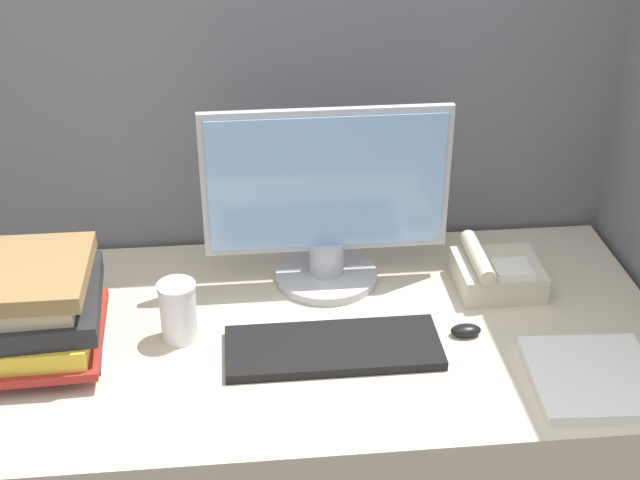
{
  "coord_description": "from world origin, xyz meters",
  "views": [
    {
      "loc": [
        -0.12,
        -1.12,
        1.8
      ],
      "look_at": [
        0.03,
        0.41,
        0.92
      ],
      "focal_mm": 50.0,
      "sensor_mm": 36.0,
      "label": 1
    }
  ],
  "objects_px": {
    "monitor": "(327,206)",
    "desk_telephone": "(496,273)",
    "keyboard": "(333,348)",
    "mouse": "(466,330)",
    "coffee_cup": "(178,311)",
    "book_stack": "(36,307)"
  },
  "relations": [
    {
      "from": "monitor",
      "to": "desk_telephone",
      "type": "bearing_deg",
      "value": -11.11
    },
    {
      "from": "monitor",
      "to": "keyboard",
      "type": "distance_m",
      "value": 0.32
    },
    {
      "from": "mouse",
      "to": "desk_telephone",
      "type": "distance_m",
      "value": 0.2
    },
    {
      "from": "keyboard",
      "to": "desk_telephone",
      "type": "relative_size",
      "value": 2.35
    },
    {
      "from": "mouse",
      "to": "coffee_cup",
      "type": "xyz_separation_m",
      "value": [
        -0.58,
        0.05,
        0.05
      ]
    },
    {
      "from": "monitor",
      "to": "coffee_cup",
      "type": "distance_m",
      "value": 0.39
    },
    {
      "from": "mouse",
      "to": "monitor",
      "type": "bearing_deg",
      "value": 136.67
    },
    {
      "from": "keyboard",
      "to": "mouse",
      "type": "height_order",
      "value": "mouse"
    },
    {
      "from": "keyboard",
      "to": "book_stack",
      "type": "xyz_separation_m",
      "value": [
        -0.57,
        0.07,
        0.09
      ]
    },
    {
      "from": "keyboard",
      "to": "book_stack",
      "type": "height_order",
      "value": "book_stack"
    },
    {
      "from": "monitor",
      "to": "desk_telephone",
      "type": "xyz_separation_m",
      "value": [
        0.37,
        -0.07,
        -0.15
      ]
    },
    {
      "from": "mouse",
      "to": "desk_telephone",
      "type": "bearing_deg",
      "value": 58.13
    },
    {
      "from": "keyboard",
      "to": "book_stack",
      "type": "bearing_deg",
      "value": 173.09
    },
    {
      "from": "monitor",
      "to": "desk_telephone",
      "type": "distance_m",
      "value": 0.4
    },
    {
      "from": "monitor",
      "to": "book_stack",
      "type": "bearing_deg",
      "value": -160.89
    },
    {
      "from": "monitor",
      "to": "coffee_cup",
      "type": "relative_size",
      "value": 4.17
    },
    {
      "from": "mouse",
      "to": "book_stack",
      "type": "height_order",
      "value": "book_stack"
    },
    {
      "from": "mouse",
      "to": "coffee_cup",
      "type": "height_order",
      "value": "coffee_cup"
    },
    {
      "from": "coffee_cup",
      "to": "mouse",
      "type": "bearing_deg",
      "value": -5.05
    },
    {
      "from": "mouse",
      "to": "book_stack",
      "type": "xyz_separation_m",
      "value": [
        -0.85,
        0.04,
        0.09
      ]
    },
    {
      "from": "monitor",
      "to": "desk_telephone",
      "type": "relative_size",
      "value": 2.92
    },
    {
      "from": "keyboard",
      "to": "book_stack",
      "type": "distance_m",
      "value": 0.59
    }
  ]
}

